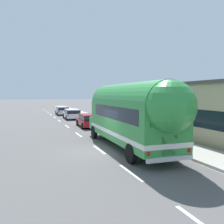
{
  "coord_description": "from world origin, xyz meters",
  "views": [
    {
      "loc": [
        -4.37,
        -13.68,
        3.44
      ],
      "look_at": [
        1.58,
        2.42,
        2.17
      ],
      "focal_mm": 38.77,
      "sensor_mm": 36.0,
      "label": 1
    }
  ],
  "objects": [
    {
      "name": "car_third",
      "position": [
        1.77,
        26.85,
        0.8
      ],
      "size": [
        2.08,
        4.57,
        1.37
      ],
      "color": "silver",
      "rests_on": "ground"
    },
    {
      "name": "car_lead",
      "position": [
        2.06,
        10.72,
        0.78
      ],
      "size": [
        2.1,
        4.47,
        1.37
      ],
      "color": "#A5191E",
      "rests_on": "ground"
    },
    {
      "name": "painted_bus",
      "position": [
        1.84,
        -0.32,
        2.3
      ],
      "size": [
        2.79,
        11.75,
        4.12
      ],
      "color": "#2D8C3D",
      "rests_on": "ground"
    },
    {
      "name": "sidewalk_slab",
      "position": [
        5.04,
        10.0,
        0.07
      ],
      "size": [
        2.63,
        90.0,
        0.15
      ],
      "primitive_type": "cube",
      "color": "#ADA89E",
      "rests_on": "ground"
    },
    {
      "name": "ground_plane",
      "position": [
        0.0,
        0.0,
        0.0
      ],
      "size": [
        300.0,
        300.0,
        0.0
      ],
      "primitive_type": "plane",
      "color": "#565454"
    },
    {
      "name": "car_second",
      "position": [
        1.97,
        19.55,
        0.79
      ],
      "size": [
        2.14,
        4.49,
        1.37
      ],
      "color": "white",
      "rests_on": "ground"
    },
    {
      "name": "lane_markings",
      "position": [
        2.63,
        12.75,
        0.0
      ],
      "size": [
        3.86,
        80.0,
        0.01
      ],
      "color": "silver",
      "rests_on": "ground"
    }
  ]
}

